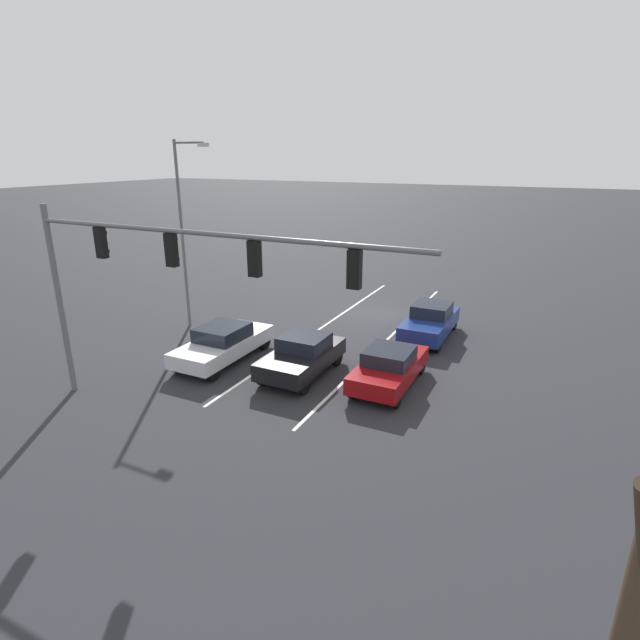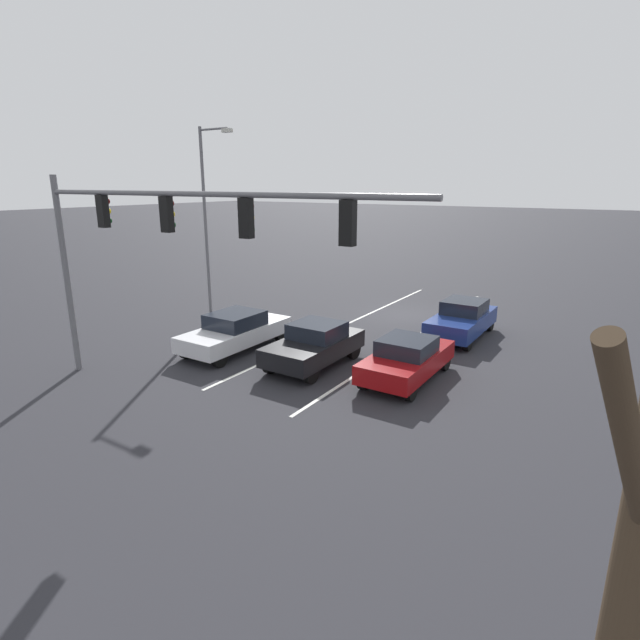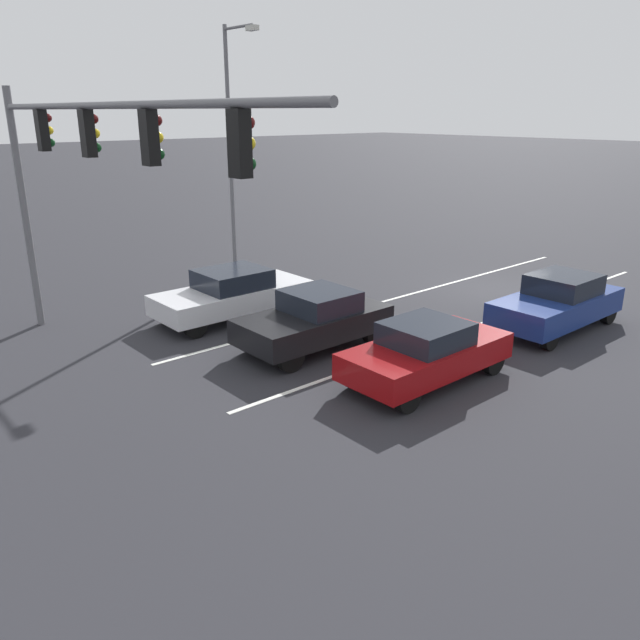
{
  "view_description": "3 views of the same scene",
  "coord_description": "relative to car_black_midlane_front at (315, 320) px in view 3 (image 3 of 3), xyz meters",
  "views": [
    {
      "loc": [
        -8.39,
        23.89,
        8.06
      ],
      "look_at": [
        -0.24,
        7.36,
        1.92
      ],
      "focal_mm": 28.0,
      "sensor_mm": 36.0,
      "label": 1
    },
    {
      "loc": [
        -9.28,
        22.42,
        6.3
      ],
      "look_at": [
        0.14,
        7.84,
        1.53
      ],
      "focal_mm": 28.0,
      "sensor_mm": 36.0,
      "label": 2
    },
    {
      "loc": [
        -11.71,
        18.36,
        5.93
      ],
      "look_at": [
        -1.47,
        9.5,
        1.39
      ],
      "focal_mm": 35.0,
      "sensor_mm": 36.0,
      "label": 3
    }
  ],
  "objects": [
    {
      "name": "car_navy_leftlane_second",
      "position": [
        -3.34,
        -6.22,
        -0.0
      ],
      "size": [
        1.82,
        4.41,
        1.56
      ],
      "color": "navy",
      "rests_on": "ground_plane"
    },
    {
      "name": "street_lamp_right_shoulder",
      "position": [
        7.55,
        -2.64,
        4.18
      ],
      "size": [
        1.89,
        0.24,
        8.69
      ],
      "color": "slate",
      "rests_on": "ground_plane"
    },
    {
      "name": "traffic_signal_gantry",
      "position": [
        2.18,
        4.81,
        4.21
      ],
      "size": [
        12.86,
        0.37,
        6.56
      ],
      "color": "slate",
      "rests_on": "ground_plane"
    },
    {
      "name": "lane_stripe_left_divider",
      "position": [
        -1.72,
        -5.29,
        -0.78
      ],
      "size": [
        0.12,
        18.23,
        0.01
      ],
      "primitive_type": "cube",
      "color": "silver",
      "rests_on": "ground_plane"
    },
    {
      "name": "ground_plane",
      "position": [
        -0.01,
        -8.4,
        -0.78
      ],
      "size": [
        240.0,
        240.0,
        0.0
      ],
      "primitive_type": "plane",
      "color": "#28282D"
    },
    {
      "name": "car_silver_rightlane_front",
      "position": [
        3.55,
        0.2,
        -0.03
      ],
      "size": [
        1.92,
        4.74,
        1.48
      ],
      "color": "silver",
      "rests_on": "ground_plane"
    },
    {
      "name": "car_black_midlane_front",
      "position": [
        0.0,
        0.0,
        0.0
      ],
      "size": [
        1.92,
        4.06,
        1.53
      ],
      "color": "black",
      "rests_on": "ground_plane"
    },
    {
      "name": "car_maroon_leftlane_front",
      "position": [
        -3.29,
        -0.54,
        -0.05
      ],
      "size": [
        1.82,
        4.18,
        1.44
      ],
      "color": "maroon",
      "rests_on": "ground_plane"
    },
    {
      "name": "lane_stripe_center_divider",
      "position": [
        1.7,
        -5.29,
        -0.78
      ],
      "size": [
        0.12,
        18.23,
        0.01
      ],
      "primitive_type": "cube",
      "color": "silver",
      "rests_on": "ground_plane"
    }
  ]
}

